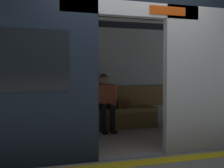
{
  "coord_description": "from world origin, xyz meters",
  "views": [
    {
      "loc": [
        1.51,
        3.78,
        1.2
      ],
      "look_at": [
        -0.07,
        -1.12,
        0.99
      ],
      "focal_mm": 46.46,
      "sensor_mm": 36.0,
      "label": 1
    }
  ],
  "objects_px": {
    "bench_seat": "(96,114)",
    "handbag": "(123,104)",
    "train_car": "(105,55)",
    "book": "(88,108)",
    "person_seated": "(104,98)",
    "grab_pole_door": "(92,80)"
  },
  "relations": [
    {
      "from": "handbag",
      "to": "book",
      "type": "distance_m",
      "value": 0.77
    },
    {
      "from": "person_seated",
      "to": "book",
      "type": "height_order",
      "value": "person_seated"
    },
    {
      "from": "train_car",
      "to": "grab_pole_door",
      "type": "height_order",
      "value": "train_car"
    },
    {
      "from": "person_seated",
      "to": "grab_pole_door",
      "type": "distance_m",
      "value": 1.62
    },
    {
      "from": "train_car",
      "to": "handbag",
      "type": "bearing_deg",
      "value": -125.91
    },
    {
      "from": "bench_seat",
      "to": "handbag",
      "type": "height_order",
      "value": "handbag"
    },
    {
      "from": "person_seated",
      "to": "book",
      "type": "relative_size",
      "value": 5.29
    },
    {
      "from": "person_seated",
      "to": "bench_seat",
      "type": "bearing_deg",
      "value": -17.85
    },
    {
      "from": "train_car",
      "to": "person_seated",
      "type": "xyz_separation_m",
      "value": [
        -0.24,
        -0.85,
        -0.83
      ]
    },
    {
      "from": "book",
      "to": "handbag",
      "type": "bearing_deg",
      "value": -146.89
    },
    {
      "from": "handbag",
      "to": "book",
      "type": "bearing_deg",
      "value": -0.58
    },
    {
      "from": "bench_seat",
      "to": "person_seated",
      "type": "distance_m",
      "value": 0.37
    },
    {
      "from": "bench_seat",
      "to": "grab_pole_door",
      "type": "height_order",
      "value": "grab_pole_door"
    },
    {
      "from": "train_car",
      "to": "person_seated",
      "type": "distance_m",
      "value": 1.21
    },
    {
      "from": "handbag",
      "to": "book",
      "type": "relative_size",
      "value": 1.18
    },
    {
      "from": "train_car",
      "to": "book",
      "type": "distance_m",
      "value": 1.41
    },
    {
      "from": "bench_seat",
      "to": "grab_pole_door",
      "type": "xyz_separation_m",
      "value": [
        0.45,
        1.49,
        0.74
      ]
    },
    {
      "from": "handbag",
      "to": "bench_seat",
      "type": "bearing_deg",
      "value": 3.25
    },
    {
      "from": "train_car",
      "to": "book",
      "type": "xyz_separation_m",
      "value": [
        0.09,
        -0.94,
        -1.04
      ]
    },
    {
      "from": "bench_seat",
      "to": "handbag",
      "type": "xyz_separation_m",
      "value": [
        -0.6,
        -0.03,
        0.19
      ]
    },
    {
      "from": "book",
      "to": "grab_pole_door",
      "type": "distance_m",
      "value": 1.68
    },
    {
      "from": "handbag",
      "to": "book",
      "type": "xyz_separation_m",
      "value": [
        0.77,
        -0.01,
        -0.07
      ]
    }
  ]
}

